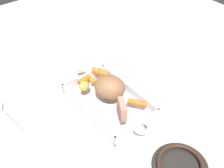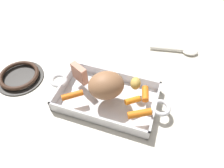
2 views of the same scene
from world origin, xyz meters
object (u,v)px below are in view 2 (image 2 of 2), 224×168
at_px(potato_near_roast, 136,83).
at_px(baby_carrot_northeast, 133,100).
at_px(baby_carrot_center_left, 139,113).
at_px(serving_spoon, 181,50).
at_px(roast_slice_thin, 79,73).
at_px(baby_carrot_short, 73,95).
at_px(roasting_dish, 107,98).
at_px(stove_burner_rear, 20,76).
at_px(pork_roast, 105,85).
at_px(baby_carrot_center_right, 145,94).

bearing_deg(potato_near_roast, baby_carrot_northeast, -83.73).
bearing_deg(baby_carrot_center_left, potato_near_roast, 110.47).
relative_size(baby_carrot_center_left, serving_spoon, 0.35).
relative_size(roast_slice_thin, baby_carrot_short, 0.91).
relative_size(roasting_dish, stove_burner_rear, 2.42).
relative_size(baby_carrot_short, potato_near_roast, 1.59).
bearing_deg(roasting_dish, potato_near_roast, 31.08).
xyz_separation_m(pork_roast, baby_carrot_center_left, (0.12, -0.05, -0.03)).
bearing_deg(baby_carrot_northeast, serving_spoon, 70.43).
bearing_deg(baby_carrot_northeast, pork_roast, 176.05).
relative_size(pork_roast, baby_carrot_short, 1.65).
distance_m(roasting_dish, roast_slice_thin, 0.12).
bearing_deg(baby_carrot_center_left, serving_spoon, 76.65).
relative_size(baby_carrot_short, baby_carrot_center_left, 0.97).
xyz_separation_m(baby_carrot_center_right, potato_near_roast, (-0.04, 0.03, 0.01)).
relative_size(baby_carrot_northeast, baby_carrot_center_left, 0.69).
bearing_deg(baby_carrot_short, potato_near_roast, 29.74).
distance_m(pork_roast, potato_near_roast, 0.10).
distance_m(pork_roast, baby_carrot_northeast, 0.10).
bearing_deg(baby_carrot_center_right, roast_slice_thin, -179.63).
height_order(baby_carrot_short, baby_carrot_northeast, same).
bearing_deg(serving_spoon, stove_burner_rear, -158.49).
height_order(pork_roast, roast_slice_thin, pork_roast).
relative_size(pork_roast, potato_near_roast, 2.62).
bearing_deg(roasting_dish, serving_spoon, 57.65).
distance_m(roast_slice_thin, stove_burner_rear, 0.25).
height_order(roasting_dish, baby_carrot_center_left, baby_carrot_center_left).
bearing_deg(baby_carrot_northeast, potato_near_roast, 96.27).
bearing_deg(baby_carrot_short, baby_carrot_northeast, 12.35).
bearing_deg(serving_spoon, baby_carrot_short, -138.74).
distance_m(potato_near_roast, serving_spoon, 0.32).
xyz_separation_m(pork_roast, stove_burner_rear, (-0.34, -0.00, -0.07)).
height_order(roast_slice_thin, baby_carrot_short, roast_slice_thin).
bearing_deg(pork_roast, roast_slice_thin, 164.15).
xyz_separation_m(baby_carrot_short, serving_spoon, (0.31, 0.39, -0.05)).
xyz_separation_m(roast_slice_thin, potato_near_roast, (0.19, 0.03, -0.01)).
bearing_deg(potato_near_roast, roasting_dish, -148.92).
bearing_deg(stove_burner_rear, baby_carrot_short, -10.44).
distance_m(baby_carrot_short, baby_carrot_center_left, 0.22).
bearing_deg(stove_burner_rear, potato_near_roast, 7.65).
bearing_deg(roasting_dish, baby_carrot_center_right, 11.34).
height_order(roasting_dish, serving_spoon, roasting_dish).
bearing_deg(baby_carrot_center_right, baby_carrot_short, -160.49).
bearing_deg(serving_spoon, pork_roast, -132.47).
xyz_separation_m(baby_carrot_center_right, baby_carrot_northeast, (-0.03, -0.04, -0.00)).
relative_size(baby_carrot_center_right, baby_carrot_center_left, 0.75).
relative_size(pork_roast, serving_spoon, 0.56).
bearing_deg(roast_slice_thin, roasting_dish, -12.26).
relative_size(roasting_dish, potato_near_roast, 9.69).
distance_m(pork_roast, baby_carrot_short, 0.11).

